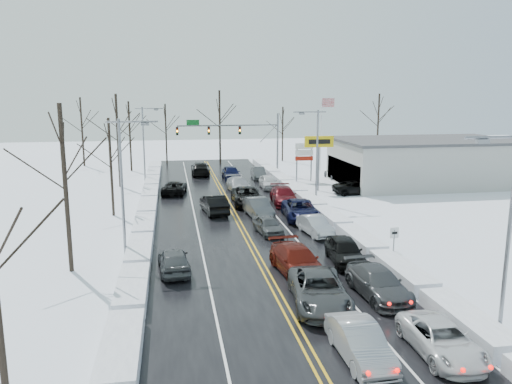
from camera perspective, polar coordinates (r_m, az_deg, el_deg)
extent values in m
plane|color=white|center=(37.94, -1.22, -4.90)|extent=(160.00, 160.00, 0.00)
cube|color=black|center=(39.84, -1.65, -4.11)|extent=(14.00, 84.00, 0.01)
cube|color=white|center=(39.54, -12.66, -4.51)|extent=(1.58, 72.00, 0.81)
cube|color=white|center=(41.55, 8.80, -3.60)|extent=(1.58, 72.00, 0.81)
cylinder|color=slate|center=(65.86, 2.48, 5.51)|extent=(0.24, 0.24, 8.00)
cylinder|color=slate|center=(64.60, -3.20, 7.62)|extent=(13.00, 0.18, 0.18)
cylinder|color=slate|center=(65.49, 1.46, 6.71)|extent=(2.33, 0.10, 2.33)
cube|color=#0C591E|center=(64.22, -7.23, 7.88)|extent=(1.60, 0.08, 0.70)
cube|color=black|center=(64.83, -1.86, 7.07)|extent=(0.32, 0.25, 1.05)
sphere|color=#3F0705|center=(64.65, -1.85, 7.32)|extent=(0.20, 0.20, 0.20)
sphere|color=orange|center=(64.67, -1.84, 7.06)|extent=(0.22, 0.22, 0.22)
sphere|color=black|center=(64.69, -1.84, 6.79)|extent=(0.20, 0.20, 0.20)
cube|color=black|center=(64.40, -5.42, 6.99)|extent=(0.32, 0.25, 1.05)
sphere|color=#3F0705|center=(64.22, -5.41, 7.25)|extent=(0.20, 0.20, 0.20)
sphere|color=orange|center=(64.24, -5.41, 6.98)|extent=(0.22, 0.22, 0.22)
sphere|color=black|center=(64.27, -5.40, 6.72)|extent=(0.20, 0.20, 0.20)
cube|color=black|center=(64.23, -9.00, 6.90)|extent=(0.32, 0.25, 1.05)
sphere|color=#3F0705|center=(64.05, -9.01, 7.15)|extent=(0.20, 0.20, 0.20)
sphere|color=orange|center=(64.07, -9.00, 6.89)|extent=(0.22, 0.22, 0.22)
sphere|color=black|center=(64.09, -8.99, 6.62)|extent=(0.20, 0.20, 0.20)
cylinder|color=slate|center=(54.96, 7.15, 3.04)|extent=(0.20, 0.20, 5.60)
cube|color=#DFBB0B|center=(54.65, 7.22, 5.74)|extent=(3.20, 0.30, 1.20)
cube|color=black|center=(54.49, 7.27, 5.72)|extent=(2.40, 0.04, 0.50)
cylinder|color=slate|center=(60.55, 4.68, 3.08)|extent=(0.16, 0.16, 4.00)
cylinder|color=slate|center=(61.02, 6.32, 3.11)|extent=(0.16, 0.16, 4.00)
cube|color=white|center=(60.50, 5.54, 5.25)|extent=(2.20, 0.22, 0.70)
cube|color=white|center=(60.59, 5.53, 4.50)|extent=(2.20, 0.22, 0.70)
cube|color=maroon|center=(60.67, 5.52, 3.84)|extent=(2.20, 0.22, 0.50)
cylinder|color=slate|center=(32.55, 15.46, -6.04)|extent=(0.08, 0.08, 2.20)
cube|color=white|center=(32.30, 15.54, -4.52)|extent=(0.55, 0.05, 0.70)
cube|color=black|center=(32.27, 15.57, -4.53)|extent=(0.35, 0.02, 0.15)
cylinder|color=silver|center=(69.34, 7.43, 6.54)|extent=(0.14, 0.14, 10.00)
cube|color=#A3A39E|center=(62.03, 18.65, 3.18)|extent=(20.00, 12.00, 5.00)
cube|color=#262628|center=(58.12, 9.91, 2.20)|extent=(0.10, 11.00, 2.80)
cube|color=#3F3F42|center=(61.75, 18.80, 5.62)|extent=(20.40, 12.40, 0.30)
cylinder|color=slate|center=(23.54, 26.90, -4.86)|extent=(0.18, 0.18, 9.00)
cylinder|color=slate|center=(22.35, 26.22, 5.64)|extent=(3.20, 0.12, 0.12)
cube|color=slate|center=(21.90, 24.48, 5.30)|extent=(0.50, 0.25, 0.18)
cylinder|color=slate|center=(48.47, 6.98, 3.98)|extent=(0.18, 0.18, 9.00)
cylinder|color=slate|center=(47.90, 6.18, 9.08)|extent=(3.20, 0.12, 0.12)
cube|color=slate|center=(47.69, 5.24, 8.91)|extent=(0.50, 0.25, 0.18)
cylinder|color=slate|center=(32.76, -15.05, 0.22)|extent=(0.18, 0.18, 9.00)
cylinder|color=slate|center=(32.18, -14.01, 7.81)|extent=(3.20, 0.12, 0.12)
cube|color=slate|center=(32.14, -12.57, 7.60)|extent=(0.50, 0.25, 0.18)
cylinder|color=slate|center=(60.43, -12.71, 5.21)|extent=(0.18, 0.18, 9.00)
cylinder|color=slate|center=(60.12, -12.12, 9.32)|extent=(3.20, 0.12, 0.12)
cube|color=slate|center=(60.10, -11.34, 9.20)|extent=(0.50, 0.25, 0.18)
cylinder|color=#2D231C|center=(31.16, -20.92, 0.25)|extent=(0.27, 0.27, 10.00)
cylinder|color=#2D231C|center=(44.79, -16.24, 2.71)|extent=(0.23, 0.23, 8.50)
cylinder|color=#2D231C|center=(58.58, -15.49, 5.64)|extent=(0.28, 0.28, 10.50)
cylinder|color=#2D231C|center=(70.50, -14.21, 6.17)|extent=(0.25, 0.25, 9.50)
cylinder|color=#2D231C|center=(77.29, -19.24, 6.49)|extent=(0.27, 0.27, 10.00)
cylinder|color=#2D231C|center=(77.29, -10.24, 6.56)|extent=(0.24, 0.24, 9.00)
cylinder|color=#2D231C|center=(75.58, -4.15, 7.36)|extent=(0.29, 0.29, 11.00)
cylinder|color=#2D231C|center=(78.74, 3.06, 6.62)|extent=(0.23, 0.23, 8.50)
cylinder|color=#2D231C|center=(84.13, 13.77, 7.29)|extent=(0.28, 0.28, 10.50)
imported|color=#A0A2A7|center=(21.62, 11.69, -18.18)|extent=(1.63, 4.48, 1.47)
imported|color=#3E4143|center=(26.06, 7.21, -12.70)|extent=(3.41, 6.14, 1.62)
imported|color=#53120B|center=(30.13, 4.71, -9.27)|extent=(2.81, 5.77, 1.62)
imported|color=#46484B|center=(38.21, 1.38, -4.79)|extent=(2.08, 4.11, 1.34)
imported|color=#424548|center=(43.35, 0.24, -2.85)|extent=(2.21, 5.06, 1.62)
imported|color=black|center=(48.02, -0.99, -1.45)|extent=(2.94, 6.08, 1.67)
imported|color=#9C9EA4|center=(54.50, -2.01, 0.07)|extent=(2.56, 5.43, 1.53)
imported|color=black|center=(62.08, -2.86, 1.43)|extent=(2.12, 4.98, 1.68)
imported|color=silver|center=(22.82, 20.35, -17.00)|extent=(2.33, 4.84, 1.33)
imported|color=#404245|center=(27.62, 13.72, -11.52)|extent=(2.39, 5.29, 1.50)
imported|color=black|center=(32.33, 10.08, -7.97)|extent=(2.34, 4.88, 1.61)
imported|color=#AEAFB6|center=(38.26, 6.77, -4.84)|extent=(2.04, 4.41, 1.40)
imported|color=black|center=(42.71, 5.09, -3.10)|extent=(3.17, 6.05, 1.62)
imported|color=#4F0A10|center=(48.38, 3.19, -1.38)|extent=(2.63, 5.73, 1.62)
imported|color=silver|center=(56.21, 1.44, 0.41)|extent=(1.85, 4.44, 1.50)
imported|color=#44474A|center=(62.49, 0.27, 1.51)|extent=(1.73, 4.49, 1.46)
imported|color=black|center=(44.84, -4.80, -2.41)|extent=(2.38, 5.29, 1.69)
imported|color=black|center=(53.93, -9.30, -0.20)|extent=(2.98, 5.29, 1.39)
imported|color=black|center=(65.97, -6.36, 1.96)|extent=(2.55, 5.88, 1.68)
imported|color=#45484A|center=(30.66, -9.33, -9.02)|extent=(2.10, 4.50, 1.49)
imported|color=black|center=(54.17, 11.38, -0.22)|extent=(5.11, 2.46, 1.40)
imported|color=#ABADB3|center=(56.61, 13.69, 0.17)|extent=(2.20, 4.85, 1.38)
imported|color=#474A4D|center=(63.31, 8.99, 1.50)|extent=(1.82, 4.32, 1.46)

